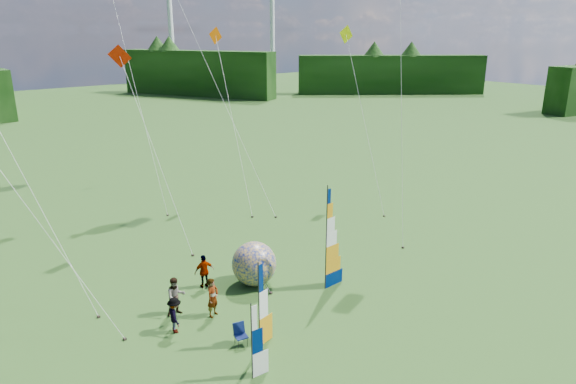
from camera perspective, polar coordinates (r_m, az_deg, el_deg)
ground at (r=23.83m, az=8.31°, el=-14.52°), size 220.00×220.00×0.00m
treeline_ring at (r=21.98m, az=8.77°, el=-5.65°), size 210.00×210.00×8.00m
turbine_left at (r=137.80m, az=-1.77°, el=18.59°), size 8.00×1.20×30.00m
turbine_right at (r=130.04m, az=-12.96°, el=18.24°), size 8.00×1.20×30.00m
feather_banner_main at (r=25.48m, az=4.27°, el=-5.41°), size 1.43×0.15×5.32m
side_banner_left at (r=21.34m, az=-3.25°, el=-12.65°), size 1.03×0.30×3.71m
side_banner_far at (r=19.79m, az=-4.05°, el=-16.43°), size 0.92×0.17×3.07m
bol_inflatable at (r=26.58m, az=-3.79°, el=-7.95°), size 2.36×2.36×2.29m
spectator_a at (r=24.13m, az=-8.36°, el=-11.51°), size 0.80×0.67×1.87m
spectator_b at (r=24.53m, az=-12.36°, el=-11.26°), size 0.96×0.59×1.85m
spectator_c at (r=23.31m, az=-12.46°, el=-13.22°), size 0.67×1.12×1.63m
spectator_d at (r=26.69m, az=-9.28°, el=-8.68°), size 1.09×0.58×1.77m
camp_chair at (r=22.23m, az=-5.26°, el=-15.53°), size 0.66×0.66×0.95m
kite_whale at (r=38.43m, az=-7.47°, el=11.66°), size 4.75×14.96×17.43m
kite_rainbow_delta at (r=26.02m, az=-27.77°, el=4.42°), size 9.88×13.47×15.13m
kite_parafoil at (r=32.29m, az=12.58°, el=13.44°), size 8.89×9.74×20.97m
small_kite_red at (r=31.90m, az=-14.64°, el=5.30°), size 3.62×10.11×12.22m
small_kite_orange at (r=38.45m, az=-6.16°, el=8.59°), size 7.11×11.19×13.29m
small_kite_yellow at (r=38.73m, az=8.51°, el=8.67°), size 5.79×9.89×13.43m
small_kite_pink at (r=23.14m, az=-28.60°, el=2.14°), size 8.19×9.22×14.56m
small_kite_green at (r=39.73m, az=-16.99°, el=13.05°), size 6.38×12.27×19.91m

